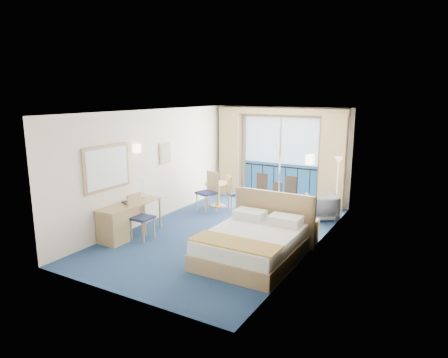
% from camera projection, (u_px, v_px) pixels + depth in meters
% --- Properties ---
extents(floor, '(6.50, 6.50, 0.00)m').
position_uv_depth(floor, '(225.00, 233.00, 8.96)').
color(floor, navy).
rests_on(floor, ground).
extents(room_walls, '(4.04, 6.54, 2.72)m').
position_uv_depth(room_walls, '(225.00, 155.00, 8.58)').
color(room_walls, white).
rests_on(room_walls, ground).
extents(balcony_door, '(2.36, 0.03, 2.52)m').
position_uv_depth(balcony_door, '(280.00, 162.00, 11.45)').
color(balcony_door, navy).
rests_on(balcony_door, room_walls).
extents(curtain_left, '(0.65, 0.22, 2.55)m').
position_uv_depth(curtain_left, '(230.00, 154.00, 12.05)').
color(curtain_left, tan).
rests_on(curtain_left, room_walls).
extents(curtain_right, '(0.65, 0.22, 2.55)m').
position_uv_depth(curtain_right, '(333.00, 163.00, 10.54)').
color(curtain_right, tan).
rests_on(curtain_right, room_walls).
extents(pelmet, '(3.80, 0.25, 0.18)m').
position_uv_depth(pelmet, '(280.00, 111.00, 11.04)').
color(pelmet, tan).
rests_on(pelmet, room_walls).
extents(mirror, '(0.05, 1.25, 0.95)m').
position_uv_depth(mirror, '(107.00, 168.00, 8.32)').
color(mirror, tan).
rests_on(mirror, room_walls).
extents(wall_print, '(0.04, 0.42, 0.52)m').
position_uv_depth(wall_print, '(165.00, 153.00, 9.96)').
color(wall_print, tan).
rests_on(wall_print, room_walls).
extents(sconce_left, '(0.18, 0.18, 0.18)m').
position_uv_depth(sconce_left, '(137.00, 148.00, 9.00)').
color(sconce_left, '#FFE7B2').
rests_on(sconce_left, room_walls).
extents(sconce_right, '(0.18, 0.18, 0.18)m').
position_uv_depth(sconce_right, '(310.00, 160.00, 7.50)').
color(sconce_right, '#FFE7B2').
rests_on(sconce_right, room_walls).
extents(bed, '(1.76, 2.09, 1.11)m').
position_uv_depth(bed, '(253.00, 243.00, 7.50)').
color(bed, tan).
rests_on(bed, ground).
extents(nightstand, '(0.38, 0.36, 0.49)m').
position_uv_depth(nightstand, '(308.00, 231.00, 8.37)').
color(nightstand, '#9D8353').
rests_on(nightstand, ground).
extents(phone, '(0.22, 0.18, 0.08)m').
position_uv_depth(phone, '(309.00, 218.00, 8.26)').
color(phone, white).
rests_on(phone, nightstand).
extents(armchair, '(0.95, 0.96, 0.63)m').
position_uv_depth(armchair, '(322.00, 207.00, 9.87)').
color(armchair, '#4E545F').
rests_on(armchair, ground).
extents(floor_lamp, '(0.21, 0.21, 1.55)m').
position_uv_depth(floor_lamp, '(338.00, 172.00, 9.77)').
color(floor_lamp, silver).
rests_on(floor_lamp, ground).
extents(desk, '(0.53, 1.55, 0.73)m').
position_uv_depth(desk, '(117.00, 223.00, 8.39)').
color(desk, tan).
rests_on(desk, ground).
extents(desk_chair, '(0.43, 0.42, 0.98)m').
position_uv_depth(desk_chair, '(139.00, 214.00, 8.52)').
color(desk_chair, '#1D2345').
rests_on(desk_chair, ground).
extents(folder, '(0.38, 0.34, 0.03)m').
position_uv_depth(folder, '(129.00, 203.00, 8.67)').
color(folder, black).
rests_on(folder, desk).
extents(desk_lamp, '(0.12, 0.12, 0.45)m').
position_uv_depth(desk_lamp, '(143.00, 183.00, 9.06)').
color(desk_lamp, silver).
rests_on(desk_lamp, desk).
extents(round_table, '(0.73, 0.73, 0.66)m').
position_uv_depth(round_table, '(218.00, 189.00, 10.96)').
color(round_table, tan).
rests_on(round_table, ground).
extents(table_chair_a, '(0.57, 0.57, 0.93)m').
position_uv_depth(table_chair_a, '(233.00, 191.00, 10.63)').
color(table_chair_a, '#1D2345').
rests_on(table_chair_a, ground).
extents(table_chair_b, '(0.57, 0.58, 1.04)m').
position_uv_depth(table_chair_b, '(209.00, 189.00, 10.53)').
color(table_chair_b, '#1D2345').
rests_on(table_chair_b, ground).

